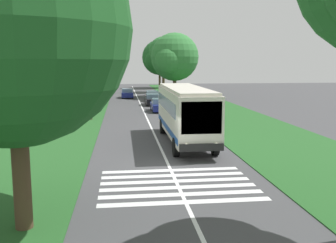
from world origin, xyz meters
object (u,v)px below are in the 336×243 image
object	(u,v)px
trailing_car_3	(127,93)
roadside_tree_left_1	(86,34)
roadside_tree_right_1	(159,58)
utility_pole	(90,78)
coach_bus	(185,111)
roadside_tree_right_3	(163,52)
trailing_car_0	(159,105)
roadside_tree_left_2	(12,36)
roadside_tree_left_0	(93,48)
trailing_car_1	(153,100)
roadside_tree_left_3	(100,57)
trailing_car_2	(152,96)
roadside_tree_right_0	(174,58)

from	to	relation	value
trailing_car_3	roadside_tree_left_1	size ratio (longest dim) A/B	0.39
roadside_tree_right_1	utility_pole	world-z (taller)	roadside_tree_right_1
coach_bus	roadside_tree_right_3	bearing A→B (deg)	-4.15
trailing_car_0	roadside_tree_left_2	bearing A→B (deg)	165.93
roadside_tree_left_0	roadside_tree_right_1	distance (m)	31.40
trailing_car_3	coach_bus	bearing A→B (deg)	-174.41
trailing_car_1	roadside_tree_right_1	xyz separation A→B (m)	(33.72, -4.06, 5.66)
roadside_tree_left_0	roadside_tree_left_2	bearing A→B (deg)	-179.47
trailing_car_1	roadside_tree_left_2	size ratio (longest dim) A/B	0.43
trailing_car_3	roadside_tree_left_3	xyz separation A→B (m)	(11.80, 4.72, 5.70)
trailing_car_2	roadside_tree_left_1	size ratio (longest dim) A/B	0.39
trailing_car_2	roadside_tree_left_3	distance (m)	19.84
roadside_tree_right_1	roadside_tree_left_1	bearing A→B (deg)	165.12
coach_bus	trailing_car_0	distance (m)	17.07
trailing_car_1	roadside_tree_right_0	xyz separation A→B (m)	(11.30, -4.21, 5.38)
roadside_tree_left_2	roadside_tree_right_1	distance (m)	70.90
utility_pole	roadside_tree_left_3	bearing A→B (deg)	1.59
trailing_car_3	roadside_tree_right_0	distance (m)	9.06
trailing_car_3	roadside_tree_left_1	xyz separation A→B (m)	(-19.92, 4.26, 7.54)
trailing_car_3	roadside_tree_right_3	size ratio (longest dim) A/B	0.43
roadside_tree_left_0	roadside_tree_left_2	xyz separation A→B (m)	(-40.86, -0.38, -1.15)
roadside_tree_left_0	trailing_car_2	bearing A→B (deg)	-83.89
trailing_car_1	roadside_tree_left_2	xyz separation A→B (m)	(-36.28, 7.22, 5.48)
coach_bus	roadside_tree_left_3	xyz separation A→B (m)	(46.18, 8.08, 4.22)
roadside_tree_left_3	utility_pole	distance (m)	35.01
trailing_car_1	trailing_car_3	size ratio (longest dim) A/B	1.00
roadside_tree_left_1	trailing_car_1	bearing A→B (deg)	-38.77
trailing_car_0	roadside_tree_left_0	distance (m)	15.15
roadside_tree_left_0	roadside_tree_left_3	distance (m)	18.04
coach_bus	trailing_car_3	bearing A→B (deg)	5.59
roadside_tree_right_3	utility_pole	xyz separation A→B (m)	(-33.92, 10.39, -3.33)
roadside_tree_right_1	utility_pole	size ratio (longest dim) A/B	1.35
coach_bus	utility_pole	distance (m)	13.44
roadside_tree_right_1	roadside_tree_right_3	distance (m)	12.17
trailing_car_0	roadside_tree_left_0	xyz separation A→B (m)	(11.15, 7.82, 6.62)
roadside_tree_right_3	trailing_car_1	bearing A→B (deg)	170.60
roadside_tree_left_0	roadside_tree_left_3	world-z (taller)	roadside_tree_left_0
trailing_car_1	roadside_tree_right_3	bearing A→B (deg)	-9.40
roadside_tree_left_2	roadside_tree_right_1	bearing A→B (deg)	-9.15
trailing_car_3	roadside_tree_right_3	distance (m)	14.31
roadside_tree_left_1	trailing_car_2	bearing A→B (deg)	-27.85
utility_pole	trailing_car_3	bearing A→B (deg)	-9.21
coach_bus	roadside_tree_right_3	xyz separation A→B (m)	(45.18, -3.28, 5.14)
roadside_tree_right_0	trailing_car_3	bearing A→B (deg)	93.94
trailing_car_1	utility_pole	bearing A→B (deg)	151.04
roadside_tree_left_1	roadside_tree_left_0	bearing A→B (deg)	1.15
roadside_tree_left_2	roadside_tree_right_1	world-z (taller)	roadside_tree_right_1
trailing_car_3	roadside_tree_right_1	xyz separation A→B (m)	(22.92, -7.13, 5.66)
trailing_car_0	utility_pole	bearing A→B (deg)	129.22
roadside_tree_left_1	roadside_tree_right_3	size ratio (longest dim) A/B	1.11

